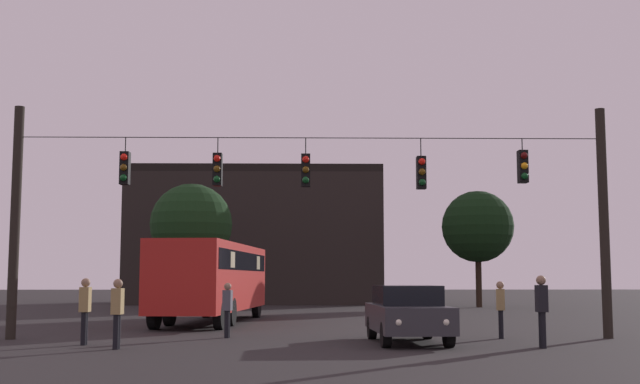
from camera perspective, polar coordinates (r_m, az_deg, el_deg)
name	(u,v)px	position (r m, az deg, el deg)	size (l,w,h in m)	color
ground_plane	(310,320)	(32.97, -0.75, -9.14)	(168.00, 168.00, 0.00)	black
overhead_signal_span	(314,204)	(22.97, -0.43, -0.85)	(17.23, 0.44, 6.67)	black
city_bus	(213,274)	(31.40, -7.65, -5.83)	(3.49, 11.18, 3.00)	#B21E19
car_near_right	(407,313)	(21.66, 6.27, -8.57)	(1.96, 4.39, 1.52)	#2D2D33
pedestrian_crossing_left	(542,306)	(20.65, 15.56, -7.89)	(0.25, 0.36, 1.78)	black
pedestrian_crossing_center	(227,307)	(23.49, -6.63, -8.15)	(0.27, 0.38, 1.58)	black
pedestrian_crossing_right	(117,309)	(20.23, -14.28, -8.12)	(0.25, 0.37, 1.70)	black
pedestrian_near_bus	(501,306)	(23.60, 12.78, -7.96)	(0.32, 0.41, 1.62)	black
pedestrian_trailing	(85,307)	(21.70, -16.44, -7.88)	(0.25, 0.37, 1.71)	black
corner_building	(257,237)	(55.24, -4.51, -3.25)	(16.62, 9.29, 8.98)	black
tree_left_silhouette	(191,225)	(43.18, -9.18, -2.33)	(4.38, 4.38, 6.75)	#2D2116
tree_behind_building	(478,227)	(48.14, 11.20, -2.45)	(4.23, 4.23, 6.86)	black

